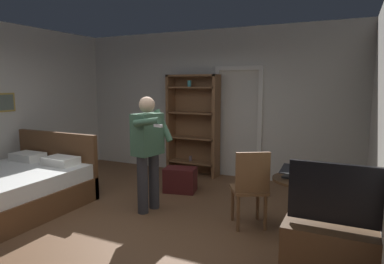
{
  "coord_description": "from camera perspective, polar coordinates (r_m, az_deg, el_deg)",
  "views": [
    {
      "loc": [
        2.56,
        -3.31,
        1.8
      ],
      "look_at": [
        0.72,
        0.54,
        1.19
      ],
      "focal_mm": 31.41,
      "sensor_mm": 36.0,
      "label": 1
    }
  ],
  "objects": [
    {
      "name": "side_table",
      "position": [
        4.24,
        17.78,
        -10.48
      ],
      "size": [
        0.64,
        0.64,
        0.7
      ],
      "color": "#4C331E",
      "rests_on": "ground_plane"
    },
    {
      "name": "person_blue_shirt",
      "position": [
        4.73,
        -7.44,
        -2.4
      ],
      "size": [
        0.6,
        0.64,
        1.63
      ],
      "color": "#333338",
      "rests_on": "ground_plane"
    },
    {
      "name": "doorway_frame",
      "position": [
        6.45,
        7.86,
        2.97
      ],
      "size": [
        0.93,
        0.08,
        2.13
      ],
      "color": "white",
      "rests_on": "ground_plane"
    },
    {
      "name": "laptop",
      "position": [
        4.12,
        17.37,
        -6.92
      ],
      "size": [
        0.36,
        0.37,
        0.17
      ],
      "color": "black",
      "rests_on": "side_table"
    },
    {
      "name": "wooden_chair",
      "position": [
        4.28,
        9.88,
        -8.99
      ],
      "size": [
        0.57,
        0.57,
        0.99
      ],
      "color": "brown",
      "rests_on": "ground_plane"
    },
    {
      "name": "tv_flatscreen",
      "position": [
        3.37,
        23.81,
        -18.15
      ],
      "size": [
        0.98,
        0.4,
        1.13
      ],
      "color": "#4C331E",
      "rests_on": "ground_plane"
    },
    {
      "name": "bottle_on_table",
      "position": [
        4.06,
        19.79,
        -6.66
      ],
      "size": [
        0.06,
        0.06,
        0.22
      ],
      "color": "#1F2E2D",
      "rests_on": "side_table"
    },
    {
      "name": "bed",
      "position": [
        5.53,
        -28.38,
        -8.53
      ],
      "size": [
        1.66,
        1.95,
        1.02
      ],
      "color": "brown",
      "rests_on": "ground_plane"
    },
    {
      "name": "ground_plane",
      "position": [
        4.55,
        -11.57,
        -15.29
      ],
      "size": [
        6.24,
        6.24,
        0.0
      ],
      "primitive_type": "plane",
      "color": "brown"
    },
    {
      "name": "bookshelf",
      "position": [
        6.65,
        0.27,
        1.85
      ],
      "size": [
        1.05,
        0.32,
        1.98
      ],
      "color": "brown",
      "rests_on": "ground_plane"
    },
    {
      "name": "wall_back",
      "position": [
        6.72,
        3.14,
        4.92
      ],
      "size": [
        5.91,
        0.12,
        2.84
      ],
      "primitive_type": "cube",
      "color": "beige",
      "rests_on": "ground_plane"
    },
    {
      "name": "suitcase_dark",
      "position": [
        5.7,
        -2.01,
        -8.1
      ],
      "size": [
        0.58,
        0.46,
        0.41
      ],
      "primitive_type": "cube",
      "rotation": [
        0.0,
        0.0,
        0.22
      ],
      "color": "#4C1919",
      "rests_on": "ground_plane"
    }
  ]
}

